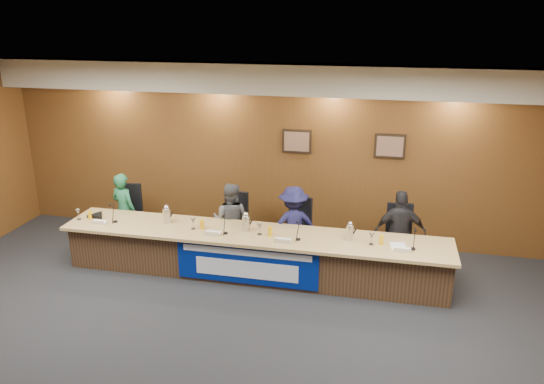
{
  "coord_description": "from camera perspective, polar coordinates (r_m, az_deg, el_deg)",
  "views": [
    {
      "loc": [
        1.95,
        -4.99,
        4.02
      ],
      "look_at": [
        0.25,
        2.65,
        1.34
      ],
      "focal_mm": 35.0,
      "sensor_mm": 36.0,
      "label": 1
    }
  ],
  "objects": [
    {
      "name": "ceiling",
      "position": [
        5.42,
        -8.81,
        10.01
      ],
      "size": [
        10.0,
        8.0,
        0.04
      ],
      "primitive_type": "cube",
      "color": "silver",
      "rests_on": "wall_back"
    },
    {
      "name": "juice_glass_b",
      "position": [
        8.45,
        -7.54,
        -3.47
      ],
      "size": [
        0.06,
        0.06,
        0.15
      ],
      "primitive_type": "cylinder",
      "color": "#F5AF06",
      "rests_on": "dais_top"
    },
    {
      "name": "microphone_a",
      "position": [
        9.03,
        -16.51,
        -3.06
      ],
      "size": [
        0.07,
        0.07,
        0.02
      ],
      "primitive_type": "cylinder",
      "color": "black",
      "rests_on": "dais_top"
    },
    {
      "name": "water_glass_c",
      "position": [
        8.17,
        -1.34,
        -4.01
      ],
      "size": [
        0.08,
        0.08,
        0.18
      ],
      "primitive_type": "cylinder",
      "color": "silver",
      "rests_on": "dais_top"
    },
    {
      "name": "office_chair_c",
      "position": [
        8.93,
        2.4,
        -4.46
      ],
      "size": [
        0.6,
        0.6,
        0.08
      ],
      "primitive_type": "cube",
      "rotation": [
        0.0,
        0.0,
        -0.31
      ],
      "color": "black",
      "rests_on": "floor"
    },
    {
      "name": "nameplate_c",
      "position": [
        7.89,
        1.12,
        -5.22
      ],
      "size": [
        0.24,
        0.08,
        0.1
      ],
      "primitive_type": "cube",
      "rotation": [
        0.31,
        0.0,
        0.0
      ],
      "color": "white",
      "rests_on": "dais_top"
    },
    {
      "name": "wall_back",
      "position": [
        9.51,
        0.32,
        4.17
      ],
      "size": [
        10.0,
        0.04,
        3.2
      ],
      "primitive_type": "cube",
      "color": "#593516",
      "rests_on": "floor"
    },
    {
      "name": "water_glass_d",
      "position": [
        7.96,
        10.66,
        -4.99
      ],
      "size": [
        0.08,
        0.08,
        0.18
      ],
      "primitive_type": "cylinder",
      "color": "silver",
      "rests_on": "dais_top"
    },
    {
      "name": "panelist_d",
      "position": [
        8.64,
        13.59,
        -4.26
      ],
      "size": [
        0.85,
        0.44,
        1.39
      ],
      "primitive_type": "imported",
      "rotation": [
        0.0,
        0.0,
        3.27
      ],
      "color": "black",
      "rests_on": "floor"
    },
    {
      "name": "banner_text_lower",
      "position": [
        8.13,
        -2.77,
        -8.34
      ],
      "size": [
        1.6,
        0.01,
        0.28
      ],
      "primitive_type": "cube",
      "color": "silver",
      "rests_on": "banner"
    },
    {
      "name": "dais_body",
      "position": [
        8.48,
        -2.01,
        -6.75
      ],
      "size": [
        6.0,
        0.8,
        0.7
      ],
      "primitive_type": "cube",
      "color": "#432C1A",
      "rests_on": "floor"
    },
    {
      "name": "water_glass_a",
      "position": [
        9.31,
        -20.1,
        -2.28
      ],
      "size": [
        0.08,
        0.08,
        0.18
      ],
      "primitive_type": "cylinder",
      "color": "silver",
      "rests_on": "dais_top"
    },
    {
      "name": "microphone_c",
      "position": [
        8.02,
        2.83,
        -5.1
      ],
      "size": [
        0.07,
        0.07,
        0.02
      ],
      "primitive_type": "cylinder",
      "color": "black",
      "rests_on": "dais_top"
    },
    {
      "name": "wall_photo_left",
      "position": [
        9.35,
        2.69,
        5.47
      ],
      "size": [
        0.52,
        0.04,
        0.42
      ],
      "primitive_type": "cube",
      "color": "black",
      "rests_on": "wall_back"
    },
    {
      "name": "microphone_b",
      "position": [
        8.25,
        -5.03,
        -4.43
      ],
      "size": [
        0.07,
        0.07,
        0.02
      ],
      "primitive_type": "cylinder",
      "color": "black",
      "rests_on": "dais_top"
    },
    {
      "name": "carafe_right",
      "position": [
        8.04,
        8.37,
        -4.35
      ],
      "size": [
        0.11,
        0.11,
        0.25
      ],
      "primitive_type": "cylinder",
      "color": "silver",
      "rests_on": "dais_top"
    },
    {
      "name": "floor",
      "position": [
        6.7,
        -7.38,
        -18.15
      ],
      "size": [
        10.0,
        10.0,
        0.0
      ],
      "primitive_type": "plane",
      "color": "black",
      "rests_on": "ground"
    },
    {
      "name": "dais_top",
      "position": [
        8.28,
        -2.13,
        -4.55
      ],
      "size": [
        6.1,
        0.95,
        0.05
      ],
      "primitive_type": "cube",
      "color": "tan",
      "rests_on": "dais_body"
    },
    {
      "name": "office_chair_b",
      "position": [
        9.16,
        -4.25,
        -3.87
      ],
      "size": [
        0.51,
        0.51,
        0.08
      ],
      "primitive_type": "cube",
      "rotation": [
        0.0,
        0.0,
        -0.07
      ],
      "color": "black",
      "rests_on": "floor"
    },
    {
      "name": "panelist_b",
      "position": [
        9.01,
        -4.46,
        -3.06
      ],
      "size": [
        0.66,
        0.52,
        1.32
      ],
      "primitive_type": "imported",
      "rotation": [
        0.0,
        0.0,
        3.11
      ],
      "color": "#4C4E51",
      "rests_on": "floor"
    },
    {
      "name": "juice_glass_d",
      "position": [
        7.99,
        11.69,
        -5.07
      ],
      "size": [
        0.06,
        0.06,
        0.15
      ],
      "primitive_type": "cylinder",
      "color": "#F5AF06",
      "rests_on": "dais_top"
    },
    {
      "name": "carafe_mid",
      "position": [
        8.31,
        -2.8,
        -3.38
      ],
      "size": [
        0.12,
        0.12,
        0.24
      ],
      "primitive_type": "cylinder",
      "color": "silver",
      "rests_on": "dais_top"
    },
    {
      "name": "banner",
      "position": [
        8.1,
        -2.75,
        -7.79
      ],
      "size": [
        2.2,
        0.02,
        0.65
      ],
      "primitive_type": "cube",
      "color": "navy",
      "rests_on": "dais_body"
    },
    {
      "name": "panelist_c",
      "position": [
        8.77,
        2.3,
        -3.59
      ],
      "size": [
        0.98,
        0.77,
        1.33
      ],
      "primitive_type": "imported",
      "rotation": [
        0.0,
        0.0,
        3.51
      ],
      "color": "#16153E",
      "rests_on": "floor"
    },
    {
      "name": "water_glass_b",
      "position": [
        8.46,
        -8.49,
        -3.39
      ],
      "size": [
        0.08,
        0.08,
        0.18
      ],
      "primitive_type": "cylinder",
      "color": "silver",
      "rests_on": "dais_top"
    },
    {
      "name": "speakerphone",
      "position": [
        9.34,
        -18.32,
        -2.43
      ],
      "size": [
        0.32,
        0.32,
        0.05
      ],
      "primitive_type": "cylinder",
      "color": "black",
      "rests_on": "dais_top"
    },
    {
      "name": "wall_photo_right",
      "position": [
        9.22,
        12.56,
        4.84
      ],
      "size": [
        0.52,
        0.04,
        0.42
      ],
      "primitive_type": "cube",
      "color": "black",
      "rests_on": "wall_back"
    },
    {
      "name": "nameplate_d",
      "position": [
        7.81,
        13.85,
        -6.06
      ],
      "size": [
        0.24,
        0.08,
        0.1
      ],
      "primitive_type": "cube",
      "rotation": [
        0.31,
        0.0,
        0.0
      ],
      "color": "white",
      "rests_on": "dais_top"
    },
    {
      "name": "office_chair_a",
      "position": [
        9.88,
        -15.25,
        -2.79
      ],
      "size": [
        0.54,
        0.54,
        0.08
      ],
      "primitive_type": "cube",
      "rotation": [
        0.0,
        0.0,
        0.13
      ],
      "color": "black",
      "rests_on": "floor"
    },
    {
      "name": "nameplate_b",
      "position": [
        8.19,
        -6.49,
        -4.41
      ],
      "size": [
        0.24,
        0.08,
        0.1
      ],
      "primitive_type": "cube",
      "rotation": [
        0.31,
        0.0,
        0.0
      ],
      "color": "white",
      "rests_on": "dais_top"
    },
    {
      "name": "banner_text_upper",
      "position": [
        8.01,
        -2.8,
        -6.56
      ],
      "size": [
        2.0,
        0.01,
        0.1
      ],
      "primitive_type": "cube",
      "color": "silver",
      "rests_on": "banner"
    },
    {
      "name": "nameplate_a",
      "position": [
        9.0,
        -18.26,
        -3.08
      ],
      "size": [
        0.24,
        0.08,
        0.1
      ],
      "primitive_type": "cube",
      "rotation": [
        0.31,
        0.0,
        0.0
      ],
      "color": "white",
      "rests_on": "dais_top"
    },
    {
      "name": "soffit",
      "position": [
        9.02,
        -0.01,
        12.1
      ],
      "size": [
        10.0,
        0.5,
        0.5
      ],
      "primitive_type": "cube",
      "color": "beige",
      "rests_on": "wall_back"
    },
    {
      "name": "carafe_left",
      "position": [
        8.77,
        -11.24,
        -2.52
      ],
      "size": [
        0.13,
        0.13,
        0.24
      ],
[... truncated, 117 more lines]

